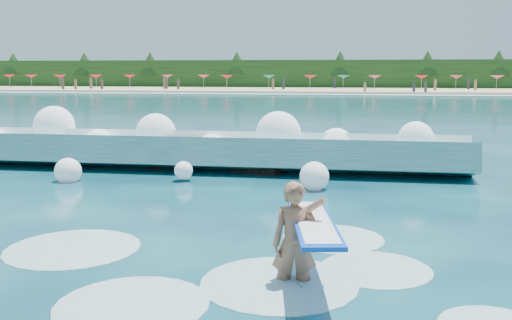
% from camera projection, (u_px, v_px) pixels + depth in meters
% --- Properties ---
extents(ground, '(200.00, 200.00, 0.00)m').
position_uv_depth(ground, '(169.00, 230.00, 11.81)').
color(ground, '#07263B').
rests_on(ground, ground).
extents(beach, '(140.00, 20.00, 0.40)m').
position_uv_depth(beach, '(327.00, 90.00, 87.80)').
color(beach, tan).
rests_on(beach, ground).
extents(wet_band, '(140.00, 5.00, 0.08)m').
position_uv_depth(wet_band, '(323.00, 94.00, 77.10)').
color(wet_band, silver).
rests_on(wet_band, ground).
extents(treeline, '(140.00, 4.00, 5.00)m').
position_uv_depth(treeline, '(329.00, 75.00, 97.19)').
color(treeline, black).
rests_on(treeline, ground).
extents(breaking_wave, '(18.04, 2.81, 1.56)m').
position_uv_depth(breaking_wave, '(194.00, 152.00, 19.36)').
color(breaking_wave, teal).
rests_on(breaking_wave, ground).
extents(rock_cluster, '(8.03, 3.17, 1.25)m').
position_uv_depth(rock_cluster, '(254.00, 155.00, 19.54)').
color(rock_cluster, black).
rests_on(rock_cluster, ground).
extents(surfer_with_board, '(1.18, 3.06, 1.93)m').
position_uv_depth(surfer_with_board, '(299.00, 239.00, 8.74)').
color(surfer_with_board, '#8D5942').
rests_on(surfer_with_board, ground).
extents(wave_spray, '(15.60, 4.49, 2.13)m').
position_uv_depth(wave_spray, '(191.00, 139.00, 19.12)').
color(wave_spray, white).
rests_on(wave_spray, ground).
extents(surf_foam, '(8.98, 5.82, 0.13)m').
position_uv_depth(surf_foam, '(225.00, 269.00, 9.48)').
color(surf_foam, silver).
rests_on(surf_foam, ground).
extents(beach_umbrellas, '(113.52, 6.47, 0.50)m').
position_uv_depth(beach_umbrellas, '(325.00, 77.00, 89.31)').
color(beach_umbrellas, red).
rests_on(beach_umbrellas, ground).
extents(beachgoers, '(108.37, 11.88, 1.94)m').
position_uv_depth(beachgoers, '(276.00, 85.00, 86.15)').
color(beachgoers, '#3F332D').
rests_on(beachgoers, ground).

